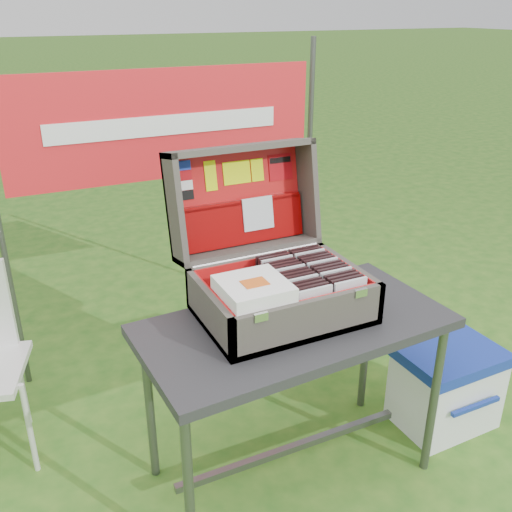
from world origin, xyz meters
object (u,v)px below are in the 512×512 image
cooler (446,386)px  cardboard_box (339,331)px  table (293,400)px  suitcase (276,240)px

cooler → cardboard_box: 0.68m
cardboard_box → table: bearing=-137.0°
suitcase → cardboard_box: bearing=36.4°
cooler → cardboard_box: bearing=103.2°
table → cardboard_box: size_ratio=3.11×
suitcase → cardboard_box: suitcase is taller
table → cardboard_box: (0.65, 0.62, -0.18)m
cooler → cardboard_box: cooler is taller
cardboard_box → suitcase: bearing=-144.4°
table → suitcase: size_ratio=1.90×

